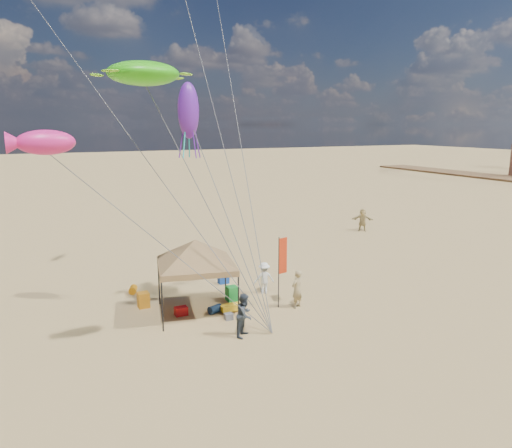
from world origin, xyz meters
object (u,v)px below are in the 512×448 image
(person_near_c, at_px, (264,278))
(person_far_c, at_px, (363,220))
(beach_cart, at_px, (230,307))
(canopy_tent, at_px, (195,243))
(cooler_blue, at_px, (223,280))
(feather_flag, at_px, (282,261))
(chair_yellow, at_px, (143,300))
(person_near_b, at_px, (245,315))
(person_near_a, at_px, (297,289))
(chair_green, at_px, (232,293))
(cooler_red, at_px, (181,311))

(person_near_c, relative_size, person_far_c, 0.88)
(beach_cart, bearing_deg, canopy_tent, 162.91)
(cooler_blue, distance_m, person_far_c, 16.42)
(feather_flag, bearing_deg, cooler_blue, 104.75)
(chair_yellow, bearing_deg, cooler_blue, 18.87)
(beach_cart, bearing_deg, person_near_b, -100.66)
(canopy_tent, bearing_deg, person_near_c, 15.35)
(person_near_b, bearing_deg, beach_cart, 36.56)
(person_near_a, bearing_deg, person_near_c, -102.89)
(beach_cart, relative_size, person_near_a, 0.51)
(person_near_b, distance_m, person_far_c, 21.34)
(chair_green, bearing_deg, canopy_tent, -157.74)
(canopy_tent, height_order, person_near_b, canopy_tent)
(cooler_red, bearing_deg, beach_cart, -14.98)
(cooler_blue, height_order, person_near_b, person_near_b)
(beach_cart, bearing_deg, person_far_c, 34.53)
(canopy_tent, relative_size, person_near_b, 3.53)
(person_near_a, height_order, person_near_c, person_near_a)
(canopy_tent, distance_m, chair_green, 3.63)
(cooler_blue, bearing_deg, person_near_c, -62.17)
(cooler_red, bearing_deg, cooler_blue, 44.24)
(person_far_c, bearing_deg, feather_flag, -100.50)
(person_near_a, bearing_deg, feather_flag, -60.15)
(chair_yellow, distance_m, person_near_b, 5.66)
(feather_flag, bearing_deg, person_near_a, -35.84)
(cooler_blue, height_order, person_near_c, person_near_c)
(beach_cart, distance_m, person_near_a, 3.13)
(person_near_a, bearing_deg, chair_green, -66.93)
(cooler_blue, bearing_deg, person_near_b, -104.97)
(person_far_c, bearing_deg, beach_cart, -105.97)
(feather_flag, relative_size, cooler_red, 6.12)
(person_far_c, bearing_deg, person_near_a, -98.24)
(chair_green, bearing_deg, chair_yellow, 166.18)
(cooler_red, bearing_deg, chair_green, 14.41)
(cooler_red, xyz_separation_m, beach_cart, (2.12, -0.57, 0.01))
(beach_cart, xyz_separation_m, person_near_b, (-0.49, -2.59, 0.67))
(chair_green, distance_m, person_near_c, 1.90)
(cooler_blue, bearing_deg, canopy_tent, -128.01)
(cooler_blue, xyz_separation_m, chair_green, (-0.61, -2.55, 0.16))
(cooler_red, distance_m, beach_cart, 2.19)
(canopy_tent, bearing_deg, person_near_b, -72.88)
(chair_green, relative_size, person_near_c, 0.44)
(beach_cart, height_order, person_near_b, person_near_b)
(feather_flag, height_order, beach_cart, feather_flag)
(person_near_c, bearing_deg, canopy_tent, 27.26)
(cooler_blue, distance_m, chair_yellow, 4.87)
(chair_green, relative_size, beach_cart, 0.78)
(canopy_tent, xyz_separation_m, person_near_b, (0.93, -3.02, -2.37))
(cooler_blue, height_order, person_far_c, person_far_c)
(chair_green, xyz_separation_m, person_near_c, (1.84, 0.23, 0.44))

